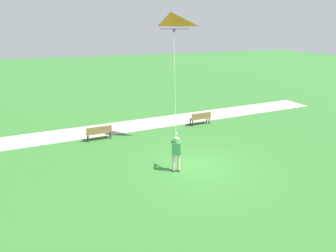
# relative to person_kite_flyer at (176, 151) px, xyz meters

# --- Properties ---
(ground_plane) EXTENTS (120.00, 120.00, 0.00)m
(ground_plane) POSITION_rel_person_kite_flyer_xyz_m (0.06, -1.21, -1.05)
(ground_plane) COLOR #33702D
(walkway_path) EXTENTS (3.61, 32.07, 0.02)m
(walkway_path) POSITION_rel_person_kite_flyer_xyz_m (7.07, 0.79, -1.04)
(walkway_path) COLOR #ADA393
(walkway_path) RESTS_ON ground
(person_kite_flyer) EXTENTS (0.63, 0.49, 1.83)m
(person_kite_flyer) POSITION_rel_person_kite_flyer_xyz_m (0.00, 0.00, 0.00)
(person_kite_flyer) COLOR #232328
(person_kite_flyer) RESTS_ON ground
(flying_kite) EXTENTS (3.98, 1.82, 5.31)m
(flying_kite) POSITION_rel_person_kite_flyer_xyz_m (3.38, -1.12, 5.57)
(flying_kite) COLOR orange
(park_bench_near_walkway) EXTENTS (0.50, 1.52, 0.88)m
(park_bench_near_walkway) POSITION_rel_person_kite_flyer_xyz_m (5.59, -4.27, -0.54)
(park_bench_near_walkway) COLOR olive
(park_bench_near_walkway) RESTS_ON ground
(park_bench_far_walkway) EXTENTS (0.50, 1.52, 0.88)m
(park_bench_far_walkway) POSITION_rel_person_kite_flyer_xyz_m (5.33, 2.72, -0.54)
(park_bench_far_walkway) COLOR olive
(park_bench_far_walkway) RESTS_ON ground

